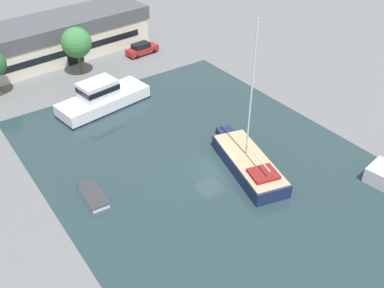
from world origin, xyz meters
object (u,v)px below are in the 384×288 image
Objects in this scene: warehouse_building at (60,37)px; small_dinghy at (93,195)px; sailboat_moored at (248,162)px; motor_cruiser at (102,98)px; quay_tree_near_building at (76,43)px; parked_car at (142,49)px.

warehouse_building reaches higher than small_dinghy.
motor_cruiser is at bearing 122.63° from sailboat_moored.
motor_cruiser is at bearing -98.89° from quay_tree_near_building.
small_dinghy is at bearing 175.23° from sailboat_moored.
parked_car is 30.41m from small_dinghy.
sailboat_moored is at bearing 164.90° from small_dinghy.
warehouse_building is 4.13× the size of quay_tree_near_building.
motor_cruiser is (-11.27, -10.50, 0.37)m from parked_car.
warehouse_building is 17.03m from motor_cruiser.
sailboat_moored is at bearing -89.09° from warehouse_building.
small_dinghy is at bearing 142.75° from motor_cruiser.
parked_car is 0.44× the size of motor_cruiser.
motor_cruiser is at bearing -114.70° from small_dinghy.
parked_car is 29.16m from sailboat_moored.
small_dinghy is at bearing -43.95° from parked_car.
sailboat_moored is at bearing -80.95° from quay_tree_near_building.
quay_tree_near_building is at bearing -98.91° from warehouse_building.
small_dinghy is at bearing -111.32° from quay_tree_near_building.
quay_tree_near_building reaches higher than motor_cruiser.
warehouse_building is at bearing -14.69° from motor_cruiser.
parked_car is 0.34× the size of sailboat_moored.
small_dinghy is (-7.46, -13.44, -0.95)m from motor_cruiser.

